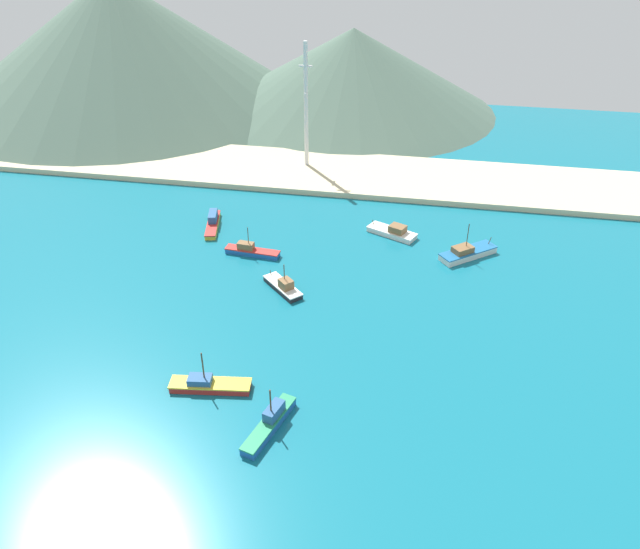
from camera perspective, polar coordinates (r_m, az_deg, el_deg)
The scene contains 12 objects.
ground at distance 81.97m, azimuth -7.60°, elevation -13.40°, with size 260.00×280.00×0.50m.
fishing_boat_0 at distance 86.65m, azimuth -10.02°, elevation -9.75°, with size 11.10×4.01×6.05m.
fishing_boat_2 at distance 104.30m, azimuth -3.32°, elevation -1.08°, with size 7.88×7.85×5.13m.
fishing_boat_3 at distance 125.41m, azimuth -9.66°, elevation 4.68°, with size 4.46×11.04×2.49m.
fishing_boat_4 at distance 114.81m, azimuth -6.24°, elevation 2.15°, with size 10.22×2.96×5.47m.
fishing_boat_5 at distance 116.44m, azimuth 13.14°, elevation 1.94°, with size 10.63×9.46×6.73m.
fishing_boat_6 at distance 80.34m, azimuth -4.53°, elevation -13.15°, with size 4.85×10.79×5.91m.
fishing_boat_8 at distance 121.27m, azimuth 6.62°, elevation 3.87°, with size 10.01×6.92×2.29m.
beach_strip at distance 146.34m, azimuth 1.49°, elevation 9.15°, with size 247.00×23.39×1.20m, color beige.
hill_west at distance 201.53m, azimuth -17.76°, elevation 19.40°, with size 107.46×107.46×35.97m.
hill_central at distance 189.35m, azimuth 2.98°, elevation 17.98°, with size 82.96×82.96×22.86m.
radio_tower at distance 144.94m, azimuth -1.27°, elevation 14.87°, with size 2.89×2.31×28.86m.
Camera 1 is at (20.60, -23.88, 57.98)m, focal length 35.43 mm.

